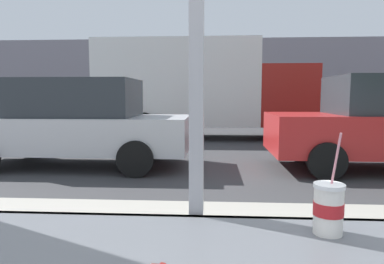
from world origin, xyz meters
The scene contains 6 objects.
ground_plane centered at (0.00, 8.00, 0.00)m, with size 60.00×60.00×0.00m, color #38383A.
sidewalk_strip centered at (0.00, 1.60, 0.05)m, with size 16.00×2.80×0.10m, color #9E998E.
building_facade_far centered at (0.00, 18.06, 2.22)m, with size 28.00×1.20×4.44m, color gray.
soda_cup_right centered at (0.41, -0.10, 1.07)m, with size 0.09×0.09×0.31m.
parked_car_silver centered at (-2.65, 5.48, 0.87)m, with size 4.48×1.88×1.73m.
box_truck centered at (-0.42, 10.23, 1.69)m, with size 6.90×2.44×3.15m.
Camera 1 is at (0.06, -1.13, 1.40)m, focal length 32.10 mm.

